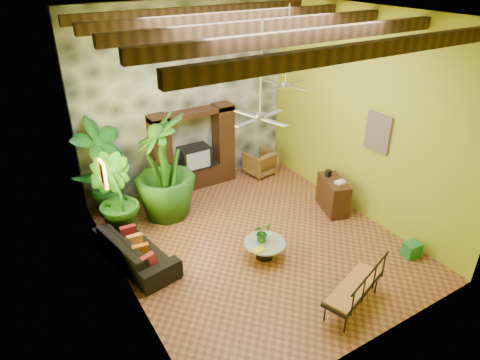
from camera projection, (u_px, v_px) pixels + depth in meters
ground at (255, 240)px, 10.01m from camera, size 7.00×7.00×0.00m
ceiling at (259, 13)px, 7.67m from camera, size 6.00×7.00×0.02m
back_wall at (185, 99)px, 11.48m from camera, size 6.00×0.02×5.00m
left_wall at (113, 177)px, 7.46m from camera, size 0.02×7.00×5.00m
right_wall at (361, 116)px, 10.22m from camera, size 0.02×7.00×5.00m
stone_accent_wall at (186, 99)px, 11.44m from camera, size 5.98×0.10×4.98m
ceiling_beams at (259, 26)px, 7.77m from camera, size 5.95×5.36×0.22m
entertainment_center at (194, 155)px, 11.93m from camera, size 2.40×0.55×2.30m
ceiling_fan_front at (260, 107)px, 8.03m from camera, size 1.28×1.28×1.86m
ceiling_fan_back at (286, 76)px, 10.06m from camera, size 1.28×1.28×1.86m
wall_art_mask at (103, 174)px, 8.42m from camera, size 0.06×0.32×0.55m
wall_art_painting at (378, 132)px, 9.85m from camera, size 0.06×0.70×0.90m
sofa at (135, 248)px, 9.20m from camera, size 1.29×2.40×0.67m
wicker_armchair at (260, 163)px, 12.89m from camera, size 0.92×0.94×0.74m
tall_plant_a at (103, 169)px, 10.47m from camera, size 1.61×1.39×2.56m
tall_plant_b at (115, 199)px, 9.70m from camera, size 1.35×1.42×2.04m
tall_plant_c at (164, 167)px, 10.39m from camera, size 1.90×1.90×2.70m
coffee_table at (265, 247)px, 9.35m from camera, size 0.91×0.91×0.40m
centerpiece_plant at (262, 233)px, 9.25m from camera, size 0.45×0.42×0.41m
yellow_tray at (260, 250)px, 9.03m from camera, size 0.25×0.18×0.03m
iron_bench at (357, 287)px, 7.83m from camera, size 1.61×1.03×0.57m
side_console at (333, 195)px, 11.04m from camera, size 0.81×1.18×0.86m
green_bin at (412, 249)px, 9.44m from camera, size 0.40×0.32×0.33m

